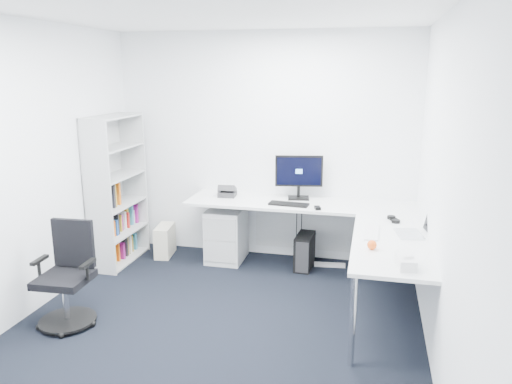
% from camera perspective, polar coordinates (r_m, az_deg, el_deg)
% --- Properties ---
extents(ground, '(4.20, 4.20, 0.00)m').
position_cam_1_polar(ground, '(4.51, -5.13, -16.12)').
color(ground, black).
extents(ceiling, '(4.20, 4.20, 0.00)m').
position_cam_1_polar(ceiling, '(3.95, -6.01, 20.32)').
color(ceiling, white).
extents(wall_back, '(3.60, 0.02, 2.70)m').
position_cam_1_polar(wall_back, '(6.01, 0.91, 5.16)').
color(wall_back, white).
rests_on(wall_back, ground).
extents(wall_front, '(3.60, 0.02, 2.70)m').
position_cam_1_polar(wall_front, '(2.23, -23.38, -10.94)').
color(wall_front, white).
rests_on(wall_front, ground).
extents(wall_left, '(0.02, 4.20, 2.70)m').
position_cam_1_polar(wall_left, '(4.90, -25.92, 1.83)').
color(wall_left, white).
rests_on(wall_left, ground).
extents(wall_right, '(0.02, 4.20, 2.70)m').
position_cam_1_polar(wall_right, '(3.85, 20.77, -0.58)').
color(wall_right, white).
rests_on(wall_right, ground).
extents(l_desk, '(2.69, 1.51, 0.79)m').
position_cam_1_polar(l_desk, '(5.48, 4.95, -6.08)').
color(l_desk, silver).
rests_on(l_desk, ground).
extents(drawer_pedestal, '(0.42, 0.52, 0.64)m').
position_cam_1_polar(drawer_pedestal, '(6.05, -3.40, -4.86)').
color(drawer_pedestal, silver).
rests_on(drawer_pedestal, ground).
extents(bookshelf, '(0.34, 0.88, 1.75)m').
position_cam_1_polar(bookshelf, '(6.07, -15.63, 0.18)').
color(bookshelf, '#B2B4B4').
rests_on(bookshelf, ground).
extents(task_chair, '(0.55, 0.55, 0.93)m').
position_cam_1_polar(task_chair, '(4.79, -21.13, -8.99)').
color(task_chair, black).
rests_on(task_chair, ground).
extents(black_pc_tower, '(0.20, 0.42, 0.40)m').
position_cam_1_polar(black_pc_tower, '(5.86, 5.57, -6.76)').
color(black_pc_tower, black).
rests_on(black_pc_tower, ground).
extents(beige_pc_tower, '(0.23, 0.42, 0.38)m').
position_cam_1_polar(beige_pc_tower, '(6.32, -10.37, -5.48)').
color(beige_pc_tower, beige).
rests_on(beige_pc_tower, ground).
extents(power_strip, '(0.37, 0.09, 0.04)m').
position_cam_1_polar(power_strip, '(5.99, 8.42, -8.23)').
color(power_strip, silver).
rests_on(power_strip, ground).
extents(monitor, '(0.57, 0.27, 0.53)m').
position_cam_1_polar(monitor, '(5.78, 4.92, 1.74)').
color(monitor, black).
rests_on(monitor, l_desk).
extents(black_keyboard, '(0.45, 0.19, 0.02)m').
position_cam_1_polar(black_keyboard, '(5.56, 3.75, -1.39)').
color(black_keyboard, black).
rests_on(black_keyboard, l_desk).
extents(mouse, '(0.09, 0.11, 0.03)m').
position_cam_1_polar(mouse, '(5.42, 7.04, -1.82)').
color(mouse, black).
rests_on(mouse, l_desk).
extents(desk_phone, '(0.22, 0.22, 0.14)m').
position_cam_1_polar(desk_phone, '(5.94, -3.30, 0.17)').
color(desk_phone, '#272729').
rests_on(desk_phone, l_desk).
extents(laptop, '(0.37, 0.36, 0.22)m').
position_cam_1_polar(laptop, '(4.73, 17.17, -3.42)').
color(laptop, silver).
rests_on(laptop, l_desk).
extents(white_keyboard, '(0.13, 0.44, 0.01)m').
position_cam_1_polar(white_keyboard, '(4.72, 13.07, -4.55)').
color(white_keyboard, silver).
rests_on(white_keyboard, l_desk).
extents(headphones, '(0.18, 0.23, 0.05)m').
position_cam_1_polar(headphones, '(5.16, 15.45, -2.91)').
color(headphones, black).
rests_on(headphones, l_desk).
extents(orange_fruit, '(0.08, 0.08, 0.08)m').
position_cam_1_polar(orange_fruit, '(4.29, 13.12, -5.91)').
color(orange_fruit, '#F15715').
rests_on(orange_fruit, l_desk).
extents(tissue_box, '(0.16, 0.26, 0.08)m').
position_cam_1_polar(tissue_box, '(3.99, 16.70, -7.66)').
color(tissue_box, silver).
rests_on(tissue_box, l_desk).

